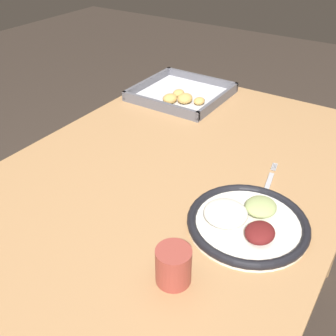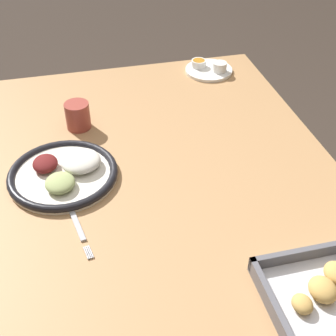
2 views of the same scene
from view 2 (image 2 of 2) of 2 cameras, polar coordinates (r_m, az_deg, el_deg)
dining_table at (r=1.19m, az=0.29°, el=-5.54°), size 1.27×0.86×0.71m
dinner_plate at (r=1.16m, az=-12.54°, el=-0.57°), size 0.27×0.27×0.05m
fork at (r=1.05m, az=-11.10°, el=-6.61°), size 0.19×0.05×0.00m
saucer_plate at (r=1.61m, az=5.04°, el=12.01°), size 0.16×0.16×0.04m
drinking_cup at (r=1.32m, az=-10.95°, el=6.28°), size 0.07×0.07×0.08m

